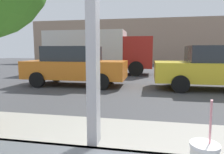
{
  "coord_description": "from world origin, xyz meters",
  "views": [
    {
      "loc": [
        0.27,
        -0.87,
        1.49
      ],
      "look_at": [
        -0.32,
        2.32,
        1.07
      ],
      "focal_mm": 32.16,
      "sensor_mm": 36.0,
      "label": 1
    }
  ],
  "objects": [
    {
      "name": "box_truck",
      "position": [
        -3.12,
        12.07,
        1.54
      ],
      "size": [
        6.93,
        2.44,
        2.78
      ],
      "color": "beige",
      "rests_on": "ground"
    },
    {
      "name": "ground_plane",
      "position": [
        0.0,
        8.0,
        0.0
      ],
      "size": [
        60.0,
        60.0,
        0.0
      ],
      "primitive_type": "plane",
      "color": "#424244"
    },
    {
      "name": "parked_car_yellow",
      "position": [
        2.86,
        7.44,
        0.87
      ],
      "size": [
        4.67,
        2.02,
        1.69
      ],
      "color": "gold",
      "rests_on": "ground"
    },
    {
      "name": "building_facade_far",
      "position": [
        0.0,
        22.9,
        2.57
      ],
      "size": [
        28.0,
        1.2,
        5.14
      ],
      "primitive_type": "cube",
      "color": "gray",
      "rests_on": "ground"
    },
    {
      "name": "parked_car_orange",
      "position": [
        -2.92,
        7.44,
        0.86
      ],
      "size": [
        4.36,
        1.93,
        1.69
      ],
      "color": "orange",
      "rests_on": "ground"
    }
  ]
}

